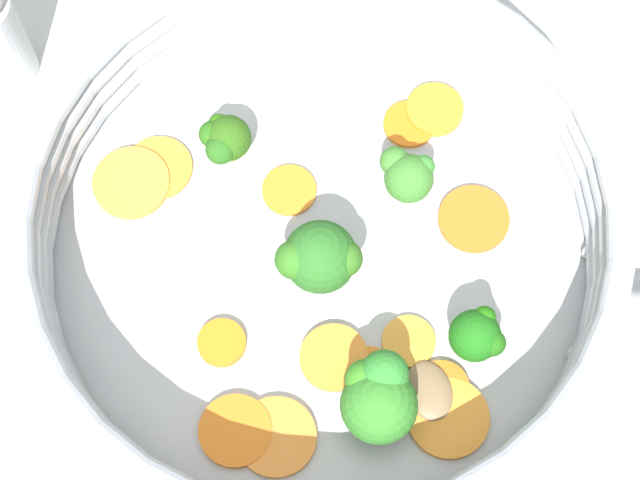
{
  "coord_description": "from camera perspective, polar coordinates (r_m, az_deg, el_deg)",
  "views": [
    {
      "loc": [
        0.13,
        0.19,
        0.62
      ],
      "look_at": [
        0.0,
        0.0,
        0.03
      ],
      "focal_mm": 60.0,
      "sensor_mm": 36.0,
      "label": 1
    }
  ],
  "objects": [
    {
      "name": "carrot_slice_0",
      "position": [
        0.63,
        0.74,
        -6.29
      ],
      "size": [
        0.06,
        0.06,
        0.01
      ],
      "primitive_type": "cylinder",
      "rotation": [
        0.0,
        0.0,
        0.88
      ],
      "color": "orange",
      "rests_on": "skillet"
    },
    {
      "name": "carrot_slice_9",
      "position": [
        0.68,
        4.77,
        6.18
      ],
      "size": [
        0.05,
        0.05,
        0.0
      ],
      "primitive_type": "cylinder",
      "rotation": [
        0.0,
        0.0,
        0.61
      ],
      "color": "orange",
      "rests_on": "skillet"
    },
    {
      "name": "skillet_rivet_right",
      "position": [
        0.66,
        14.16,
        -0.66
      ],
      "size": [
        0.01,
        0.01,
        0.01
      ],
      "primitive_type": "sphere",
      "color": "#B0B3B7",
      "rests_on": "skillet"
    },
    {
      "name": "carrot_slice_4",
      "position": [
        0.62,
        -4.54,
        -10.12
      ],
      "size": [
        0.05,
        0.05,
        0.01
      ],
      "primitive_type": "cylinder",
      "rotation": [
        0.0,
        0.0,
        3.24
      ],
      "color": "orange",
      "rests_on": "skillet"
    },
    {
      "name": "carrot_slice_1",
      "position": [
        0.66,
        -1.65,
        2.67
      ],
      "size": [
        0.04,
        0.04,
        0.0
      ],
      "primitive_type": "cylinder",
      "rotation": [
        0.0,
        0.0,
        4.81
      ],
      "color": "orange",
      "rests_on": "skillet"
    },
    {
      "name": "mushroom_piece_0",
      "position": [
        0.62,
        5.79,
        -8.03
      ],
      "size": [
        0.04,
        0.04,
        0.01
      ],
      "primitive_type": "ellipsoid",
      "rotation": [
        0.0,
        0.0,
        4.33
      ],
      "color": "olive",
      "rests_on": "skillet"
    },
    {
      "name": "carrot_slice_6",
      "position": [
        0.62,
        2.65,
        -7.01
      ],
      "size": [
        0.03,
        0.03,
        0.0
      ],
      "primitive_type": "cylinder",
      "rotation": [
        0.0,
        0.0,
        0.03
      ],
      "color": "orange",
      "rests_on": "skillet"
    },
    {
      "name": "broccoli_floret_3",
      "position": [
        0.65,
        4.57,
        3.6
      ],
      "size": [
        0.03,
        0.03,
        0.04
      ],
      "color": "#73A159",
      "rests_on": "skillet"
    },
    {
      "name": "broccoli_floret_2",
      "position": [
        0.61,
        8.37,
        -5.07
      ],
      "size": [
        0.03,
        0.03,
        0.04
      ],
      "color": "#6E9E56",
      "rests_on": "skillet"
    },
    {
      "name": "carrot_slice_2",
      "position": [
        0.63,
        -5.26,
        -5.48
      ],
      "size": [
        0.03,
        0.03,
        0.01
      ],
      "primitive_type": "cylinder",
      "rotation": [
        0.0,
        0.0,
        0.08
      ],
      "color": "orange",
      "rests_on": "skillet"
    },
    {
      "name": "broccoli_floret_4",
      "position": [
        0.61,
        -0.01,
        -0.95
      ],
      "size": [
        0.05,
        0.04,
        0.05
      ],
      "color": "#6C944D",
      "rests_on": "skillet"
    },
    {
      "name": "broccoli_floret_0",
      "position": [
        0.66,
        -5.11,
        5.38
      ],
      "size": [
        0.03,
        0.03,
        0.03
      ],
      "color": "#789E5D",
      "rests_on": "skillet"
    },
    {
      "name": "carrot_slice_13",
      "position": [
        0.69,
        6.14,
        6.94
      ],
      "size": [
        0.04,
        0.04,
        0.01
      ],
      "primitive_type": "cylinder",
      "rotation": [
        0.0,
        0.0,
        6.22
      ],
      "color": "orange",
      "rests_on": "skillet"
    },
    {
      "name": "carrot_slice_12",
      "position": [
        0.67,
        -10.03,
        3.03
      ],
      "size": [
        0.06,
        0.06,
        0.01
      ],
      "primitive_type": "cylinder",
      "rotation": [
        0.0,
        0.0,
        0.35
      ],
      "color": "orange",
      "rests_on": "skillet"
    },
    {
      "name": "carrot_slice_8",
      "position": [
        0.63,
        4.76,
        -5.41
      ],
      "size": [
        0.04,
        0.04,
        0.0
      ],
      "primitive_type": "cylinder",
      "rotation": [
        0.0,
        0.0,
        1.04
      ],
      "color": "orange",
      "rests_on": "skillet"
    },
    {
      "name": "carrot_slice_7",
      "position": [
        0.62,
        6.71,
        -9.52
      ],
      "size": [
        0.06,
        0.06,
        0.0
      ],
      "primitive_type": "cylinder",
      "rotation": [
        0.0,
        0.0,
        2.1
      ],
      "color": "orange",
      "rests_on": "skillet"
    },
    {
      "name": "skillet",
      "position": [
        0.66,
        -0.0,
        -0.72
      ],
      "size": [
        0.34,
        0.34,
        0.02
      ],
      "primitive_type": "cylinder",
      "color": "#B2B5B7",
      "rests_on": "ground_plane"
    },
    {
      "name": "broccoli_floret_1",
      "position": [
        0.59,
        3.14,
        -8.37
      ],
      "size": [
        0.05,
        0.05,
        0.05
      ],
      "color": "#86A568",
      "rests_on": "skillet"
    },
    {
      "name": "skillet_rim_wall",
      "position": [
        0.62,
        -0.0,
        0.57
      ],
      "size": [
        0.35,
        0.35,
        0.06
      ],
      "color": "#ABB2BE",
      "rests_on": "skillet"
    },
    {
      "name": "carrot_slice_3",
      "position": [
        0.63,
        6.5,
        -7.86
      ],
      "size": [
        0.05,
        0.05,
        0.0
      ],
      "primitive_type": "cylinder",
      "rotation": [
        0.0,
        0.0,
        2.42
      ],
      "color": "orange",
      "rests_on": "skillet"
    },
    {
      "name": "carrot_slice_10",
      "position": [
        0.62,
        -2.35,
        -10.46
      ],
      "size": [
        0.06,
        0.06,
        0.0
      ],
      "primitive_type": "cylinder",
      "rotation": [
        0.0,
        0.0,
        5.15
      ],
      "color": "orange",
      "rests_on": "skillet"
    },
    {
      "name": "skillet_rivet_left",
      "position": [
        0.64,
        13.39,
        -5.96
      ],
      "size": [
        0.01,
        0.01,
        0.01
      ],
      "primitive_type": "sphere",
      "color": "#AFB6BC",
      "rests_on": "skillet"
    },
    {
      "name": "carrot_slice_5",
      "position": [
        0.68,
        -8.61,
        3.83
      ],
      "size": [
        0.06,
        0.06,
        0.0
      ],
      "primitive_type": "cylinder",
      "rotation": [
        0.0,
        0.0,
        5.42
      ],
      "color": "orange",
      "rests_on": "skillet"
    },
    {
      "name": "carrot_slice_11",
      "position": [
        0.66,
        8.2,
        1.12
      ],
      "size": [
        0.05,
        0.05,
        0.0
      ],
      "primitive_type": "cylinder",
      "rotation": [
        0.0,
        0.0,
        4.49
      ],
      "color": "orange",
      "rests_on": "skillet"
    },
    {
      "name": "ground_plane",
      "position": [
        0.66,
        -0.0,
        -0.95
      ],
      "size": [
        4.0,
        4.0,
        0.0
      ],
      "primitive_type": "plane",
      "color": "#B2B9B8"
    }
  ]
}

